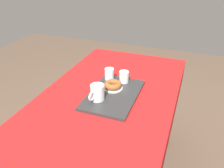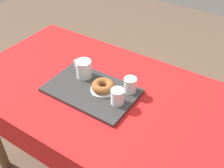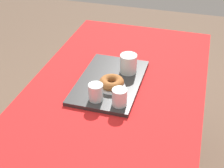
{
  "view_description": "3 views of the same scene",
  "coord_description": "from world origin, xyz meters",
  "px_view_note": "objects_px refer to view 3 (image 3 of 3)",
  "views": [
    {
      "loc": [
        -1.15,
        -0.45,
        1.52
      ],
      "look_at": [
        0.04,
        -0.0,
        0.8
      ],
      "focal_mm": 36.9,
      "sensor_mm": 36.0,
      "label": 1
    },
    {
      "loc": [
        0.63,
        -0.85,
        1.65
      ],
      "look_at": [
        0.07,
        0.02,
        0.82
      ],
      "focal_mm": 43.55,
      "sensor_mm": 36.0,
      "label": 2
    },
    {
      "loc": [
        1.18,
        0.33,
        1.62
      ],
      "look_at": [
        0.05,
        -0.0,
        0.81
      ],
      "focal_mm": 51.38,
      "sensor_mm": 36.0,
      "label": 3
    }
  ],
  "objects_px": {
    "donut_plate_left": "(112,86)",
    "serving_tray": "(110,82)",
    "tea_mug_left": "(129,64)",
    "water_glass_far": "(96,93)",
    "water_glass_near": "(119,98)",
    "sugar_donut_left": "(112,82)",
    "dining_table": "(116,105)"
  },
  "relations": [
    {
      "from": "dining_table",
      "to": "water_glass_near",
      "type": "distance_m",
      "value": 0.23
    },
    {
      "from": "tea_mug_left",
      "to": "sugar_donut_left",
      "type": "xyz_separation_m",
      "value": [
        0.15,
        -0.04,
        -0.02
      ]
    },
    {
      "from": "serving_tray",
      "to": "donut_plate_left",
      "type": "relative_size",
      "value": 3.6
    },
    {
      "from": "dining_table",
      "to": "donut_plate_left",
      "type": "xyz_separation_m",
      "value": [
        0.03,
        -0.01,
        0.13
      ]
    },
    {
      "from": "donut_plate_left",
      "to": "water_glass_far",
      "type": "bearing_deg",
      "value": -19.57
    },
    {
      "from": "dining_table",
      "to": "water_glass_far",
      "type": "bearing_deg",
      "value": -19.37
    },
    {
      "from": "water_glass_near",
      "to": "sugar_donut_left",
      "type": "distance_m",
      "value": 0.13
    },
    {
      "from": "dining_table",
      "to": "water_glass_far",
      "type": "distance_m",
      "value": 0.22
    },
    {
      "from": "dining_table",
      "to": "tea_mug_left",
      "type": "relative_size",
      "value": 11.41
    },
    {
      "from": "tea_mug_left",
      "to": "water_glass_far",
      "type": "bearing_deg",
      "value": -17.05
    },
    {
      "from": "donut_plate_left",
      "to": "serving_tray",
      "type": "bearing_deg",
      "value": -155.17
    },
    {
      "from": "sugar_donut_left",
      "to": "donut_plate_left",
      "type": "bearing_deg",
      "value": 0.0
    },
    {
      "from": "tea_mug_left",
      "to": "water_glass_far",
      "type": "height_order",
      "value": "tea_mug_left"
    },
    {
      "from": "dining_table",
      "to": "serving_tray",
      "type": "xyz_separation_m",
      "value": [
        -0.02,
        -0.04,
        0.12
      ]
    },
    {
      "from": "serving_tray",
      "to": "water_glass_far",
      "type": "height_order",
      "value": "water_glass_far"
    },
    {
      "from": "tea_mug_left",
      "to": "water_glass_near",
      "type": "xyz_separation_m",
      "value": [
        0.26,
        0.03,
        -0.01
      ]
    },
    {
      "from": "dining_table",
      "to": "tea_mug_left",
      "type": "bearing_deg",
      "value": 165.75
    },
    {
      "from": "water_glass_far",
      "to": "sugar_donut_left",
      "type": "distance_m",
      "value": 0.12
    },
    {
      "from": "dining_table",
      "to": "tea_mug_left",
      "type": "height_order",
      "value": "tea_mug_left"
    },
    {
      "from": "serving_tray",
      "to": "sugar_donut_left",
      "type": "bearing_deg",
      "value": 24.83
    },
    {
      "from": "serving_tray",
      "to": "water_glass_far",
      "type": "distance_m",
      "value": 0.17
    },
    {
      "from": "tea_mug_left",
      "to": "water_glass_near",
      "type": "relative_size",
      "value": 1.63
    },
    {
      "from": "serving_tray",
      "to": "water_glass_near",
      "type": "xyz_separation_m",
      "value": [
        0.17,
        0.09,
        0.04
      ]
    },
    {
      "from": "water_glass_near",
      "to": "water_glass_far",
      "type": "xyz_separation_m",
      "value": [
        -0.01,
        -0.11,
        -0.0
      ]
    },
    {
      "from": "water_glass_near",
      "to": "donut_plate_left",
      "type": "distance_m",
      "value": 0.14
    },
    {
      "from": "dining_table",
      "to": "serving_tray",
      "type": "relative_size",
      "value": 3.14
    },
    {
      "from": "serving_tray",
      "to": "sugar_donut_left",
      "type": "relative_size",
      "value": 3.99
    },
    {
      "from": "sugar_donut_left",
      "to": "dining_table",
      "type": "bearing_deg",
      "value": 161.34
    },
    {
      "from": "tea_mug_left",
      "to": "water_glass_near",
      "type": "height_order",
      "value": "tea_mug_left"
    },
    {
      "from": "tea_mug_left",
      "to": "donut_plate_left",
      "type": "xyz_separation_m",
      "value": [
        0.15,
        -0.04,
        -0.04
      ]
    },
    {
      "from": "water_glass_near",
      "to": "tea_mug_left",
      "type": "bearing_deg",
      "value": -174.28
    },
    {
      "from": "dining_table",
      "to": "sugar_donut_left",
      "type": "relative_size",
      "value": 12.51
    }
  ]
}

